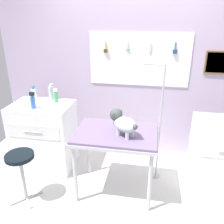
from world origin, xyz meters
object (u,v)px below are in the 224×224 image
at_px(counter_left, 45,136).
at_px(detangler_spray, 56,96).
at_px(stool, 21,164).
at_px(grooming_table, 116,138).
at_px(grooming_arm, 159,129).
at_px(cabinet_right, 220,154).
at_px(dog, 122,122).

relative_size(counter_left, detangler_spray, 4.82).
bearing_deg(stool, grooming_table, 19.59).
xyz_separation_m(grooming_arm, cabinet_right, (0.76, -0.01, -0.27)).
bearing_deg(counter_left, cabinet_right, -0.24).
xyz_separation_m(counter_left, cabinet_right, (2.32, -0.01, -0.03)).
bearing_deg(grooming_table, counter_left, 161.60).
relative_size(grooming_arm, stool, 2.45).
xyz_separation_m(grooming_arm, dog, (-0.41, -0.41, 0.25)).
bearing_deg(grooming_table, grooming_arm, 36.18).
xyz_separation_m(grooming_arm, detangler_spray, (-1.39, 0.13, 0.31)).
relative_size(grooming_table, stool, 1.53).
bearing_deg(grooming_table, cabinet_right, 15.48).
bearing_deg(dog, grooming_arm, 45.58).
height_order(grooming_table, dog, dog).
bearing_deg(counter_left, detangler_spray, 36.71).
bearing_deg(stool, dog, 15.42).
bearing_deg(detangler_spray, cabinet_right, -3.60).
bearing_deg(detangler_spray, grooming_arm, -5.19).
bearing_deg(dog, grooming_table, 143.44).
relative_size(dog, detangler_spray, 1.90).
xyz_separation_m(dog, counter_left, (-1.15, 0.42, -0.50)).
bearing_deg(cabinet_right, counter_left, 179.76).
height_order(grooming_table, grooming_arm, grooming_arm).
xyz_separation_m(cabinet_right, detangler_spray, (-2.15, 0.14, 0.58)).
relative_size(grooming_table, grooming_arm, 0.62).
xyz_separation_m(counter_left, stool, (0.05, -0.72, 0.03)).
xyz_separation_m(dog, stool, (-1.10, -0.30, -0.46)).
bearing_deg(detangler_spray, stool, -97.67).
relative_size(grooming_table, counter_left, 1.02).
bearing_deg(dog, cabinet_right, 19.10).
distance_m(cabinet_right, stool, 2.37).
distance_m(cabinet_right, detangler_spray, 2.23).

